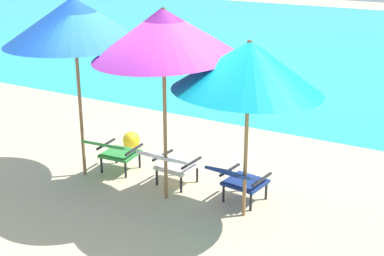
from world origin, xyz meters
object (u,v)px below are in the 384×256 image
(lounge_chair_left, at_px, (114,150))
(beach_umbrella_left, at_px, (74,21))
(lounge_chair_center, at_px, (170,163))
(lounge_chair_right, at_px, (239,179))
(beach_umbrella_right, at_px, (249,66))
(beach_ball, at_px, (131,140))
(beach_umbrella_center, at_px, (163,33))

(lounge_chair_left, height_order, beach_umbrella_left, beach_umbrella_left)
(lounge_chair_left, xyz_separation_m, lounge_chair_center, (1.00, 0.02, 0.00))
(lounge_chair_left, distance_m, lounge_chair_center, 1.00)
(lounge_chair_right, bearing_deg, beach_umbrella_right, -50.55)
(lounge_chair_left, bearing_deg, beach_ball, 111.71)
(beach_umbrella_center, bearing_deg, beach_umbrella_right, 3.77)
(beach_umbrella_right, height_order, beach_ball, beach_umbrella_right)
(lounge_chair_center, xyz_separation_m, beach_umbrella_right, (1.28, -0.23, 1.63))
(lounge_chair_left, relative_size, lounge_chair_right, 0.97)
(beach_umbrella_center, relative_size, beach_umbrella_right, 1.03)
(lounge_chair_center, relative_size, beach_umbrella_right, 0.35)
(beach_umbrella_left, relative_size, beach_umbrella_right, 1.03)
(lounge_chair_right, xyz_separation_m, beach_umbrella_right, (0.18, -0.22, 1.63))
(lounge_chair_right, distance_m, beach_ball, 2.71)
(beach_umbrella_right, relative_size, beach_ball, 8.78)
(beach_umbrella_center, distance_m, beach_umbrella_right, 1.21)
(lounge_chair_left, xyz_separation_m, beach_umbrella_right, (2.28, -0.21, 1.63))
(beach_umbrella_right, bearing_deg, beach_umbrella_left, -179.62)
(lounge_chair_right, height_order, beach_umbrella_right, beach_umbrella_right)
(lounge_chair_center, bearing_deg, beach_ball, 144.53)
(lounge_chair_center, xyz_separation_m, beach_ball, (-1.40, 1.00, -0.25))
(lounge_chair_center, relative_size, beach_umbrella_center, 0.34)
(lounge_chair_left, height_order, beach_umbrella_right, beach_umbrella_right)
(beach_umbrella_left, relative_size, beach_umbrella_center, 1.00)
(beach_umbrella_left, bearing_deg, beach_ball, 89.92)
(beach_umbrella_right, bearing_deg, lounge_chair_center, 169.96)
(lounge_chair_center, height_order, beach_umbrella_center, beach_umbrella_center)
(beach_ball, bearing_deg, beach_umbrella_center, -40.59)
(beach_umbrella_left, height_order, beach_ball, beach_umbrella_left)
(lounge_chair_center, relative_size, beach_ball, 3.03)
(beach_umbrella_right, bearing_deg, lounge_chair_right, 129.45)
(beach_umbrella_center, bearing_deg, beach_umbrella_left, 177.79)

